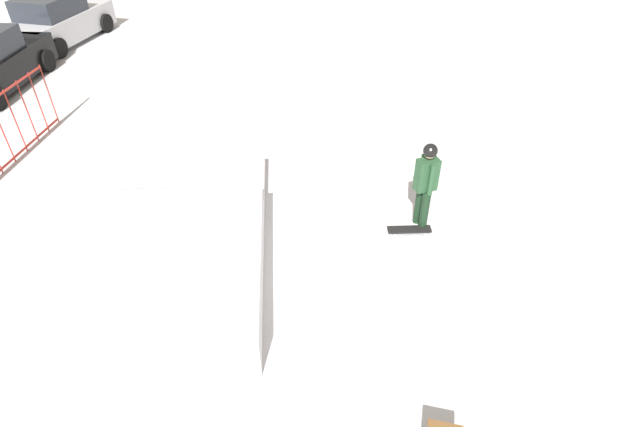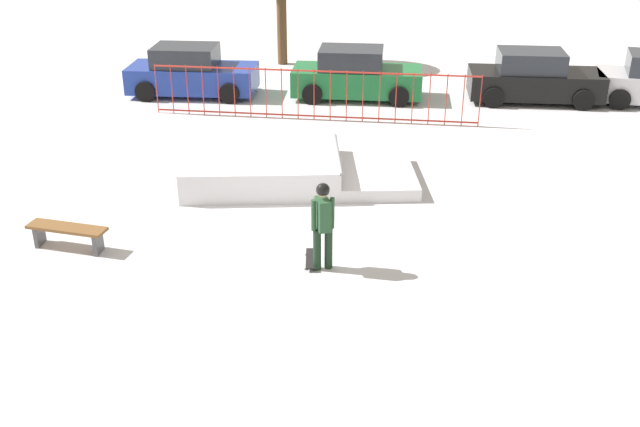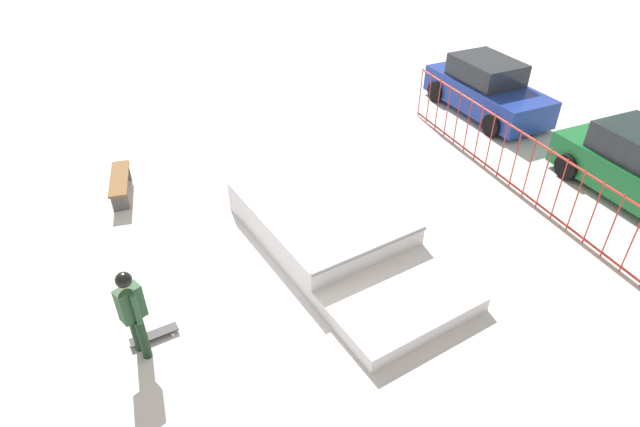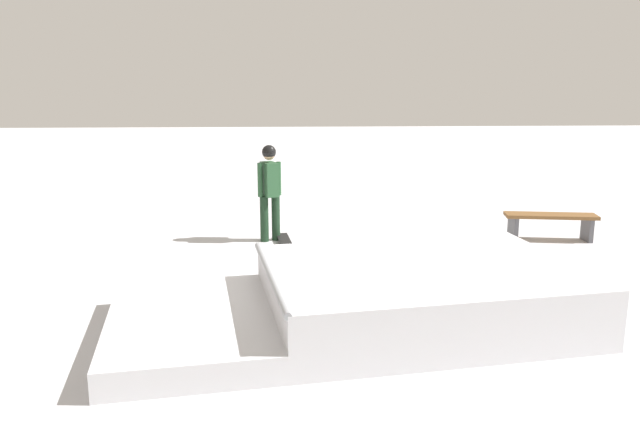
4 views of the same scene
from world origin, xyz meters
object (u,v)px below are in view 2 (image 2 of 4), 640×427
at_px(skate_ramp, 282,170).
at_px(skateboard, 311,259).
at_px(parked_car_black, 534,78).
at_px(parked_car_blue, 191,73).
at_px(parked_car_green, 356,76).
at_px(skater, 323,220).
at_px(park_bench, 67,232).

bearing_deg(skate_ramp, skateboard, -81.64).
relative_size(skate_ramp, parked_car_black, 1.39).
distance_m(parked_car_blue, parked_car_black, 10.95).
height_order(parked_car_green, parked_car_black, same).
height_order(skater, parked_car_blue, skater).
xyz_separation_m(skate_ramp, parked_car_green, (1.22, 7.25, 0.41)).
height_order(skateboard, park_bench, park_bench).
bearing_deg(parked_car_black, skateboard, -117.45).
bearing_deg(skater, skateboard, 27.39).
height_order(skateboard, parked_car_green, parked_car_green).
bearing_deg(skate_ramp, park_bench, -142.27).
bearing_deg(parked_car_green, park_bench, -114.33).
xyz_separation_m(skate_ramp, park_bench, (-3.62, -3.81, 0.04)).
relative_size(skateboard, park_bench, 0.50).
relative_size(skater, parked_car_green, 0.42).
relative_size(skate_ramp, park_bench, 3.49).
relative_size(skateboard, parked_car_blue, 0.20).
relative_size(skater, parked_car_blue, 0.42).
distance_m(parked_car_green, parked_car_black, 5.62).
bearing_deg(parked_car_blue, parked_car_green, 1.05).
xyz_separation_m(skateboard, parked_car_blue, (-5.27, 10.80, 0.65)).
relative_size(skate_ramp, parked_car_green, 1.39).
distance_m(skateboard, parked_car_black, 12.71).
bearing_deg(skater, skate_ramp, -3.06).
distance_m(skateboard, park_bench, 4.80).
bearing_deg(parked_car_blue, park_bench, -89.36).
bearing_deg(parked_car_green, parked_car_blue, -177.73).
bearing_deg(skater, parked_car_green, -21.45).
xyz_separation_m(park_bench, parked_car_blue, (-0.48, 10.78, 0.37)).
distance_m(skateboard, parked_car_green, 11.09).
height_order(skater, skateboard, skater).
xyz_separation_m(skate_ramp, skateboard, (1.17, -3.82, -0.24)).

